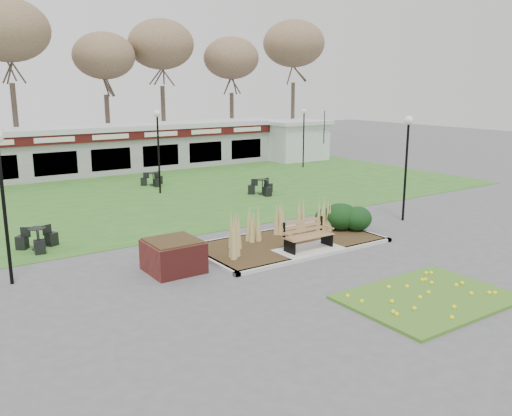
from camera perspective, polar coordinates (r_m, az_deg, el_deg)
ground at (r=17.61m, az=5.86°, el=-4.82°), size 100.00×100.00×0.00m
lawn at (r=27.59m, az=-10.35°, el=1.53°), size 34.00×16.00×0.02m
flower_bed at (r=14.59m, az=17.68°, el=-8.90°), size 4.20×3.00×0.16m
planting_bed at (r=19.29m, az=6.22°, el=-2.12°), size 6.75×3.40×1.27m
park_bench at (r=17.63m, az=5.38°, el=-2.80°), size 1.70×0.66×0.93m
brick_planter at (r=15.99m, az=-8.70°, el=-4.96°), size 1.50×1.50×0.95m
food_pavilion at (r=34.73m, az=-15.85°, el=6.00°), size 24.60×3.40×2.90m
service_hut at (r=39.46m, az=4.15°, el=7.18°), size 4.40×3.40×2.83m
tree_backdrop at (r=42.33m, az=-20.07°, el=16.21°), size 47.24×5.24×10.36m
lamp_post_near_right at (r=22.08m, az=15.64°, el=6.41°), size 0.34×0.34×4.16m
lamp_post_mid_left at (r=15.68m, az=-25.30°, el=3.29°), size 0.35×0.35×4.19m
lamp_post_mid_right at (r=27.17m, az=-10.29°, el=7.76°), size 0.34×0.34×4.13m
lamp_post_far_right at (r=35.57m, az=5.06°, el=8.70°), size 0.32×0.32×3.82m
bistro_set_a at (r=19.26m, az=-21.98°, el=-3.35°), size 1.36×1.26×0.73m
bistro_set_b at (r=29.76m, az=-10.77°, el=2.80°), size 1.30×1.13×0.69m
bistro_set_d at (r=26.86m, az=0.68°, el=1.99°), size 1.38×1.29×0.74m
patio_umbrella at (r=37.36m, az=7.16°, el=7.01°), size 2.49×2.52×2.51m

